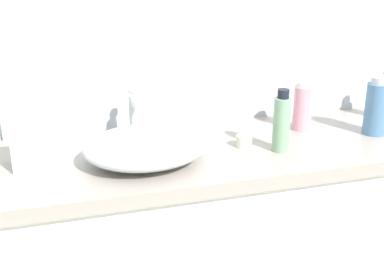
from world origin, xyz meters
TOP-DOWN VIEW (x-y plane):
  - bathroom_wall_rear at (0.00, 0.73)m, footprint 6.00×0.06m
  - sink_basin at (-0.38, 0.37)m, footprint 0.36×0.30m
  - faucet at (-0.38, 0.54)m, footprint 0.03×0.15m
  - lotion_bottle at (0.42, 0.40)m, footprint 0.08×0.08m
  - perfume_bottle at (0.20, 0.51)m, footprint 0.06×0.06m
  - spray_can at (0.05, 0.35)m, footprint 0.05×0.05m
  - tissue_box at (-0.71, 0.45)m, footprint 0.12×0.12m
  - candle_jar at (-0.05, 0.41)m, footprint 0.05×0.05m

SIDE VIEW (x-z plane):
  - candle_jar at x=-0.05m, z-range 0.89..0.93m
  - sink_basin at x=-0.38m, z-range 0.89..0.99m
  - tissue_box at x=-0.71m, z-range 0.88..1.04m
  - perfume_bottle at x=0.20m, z-range 0.89..1.06m
  - spray_can at x=0.05m, z-range 0.89..1.09m
  - lotion_bottle at x=0.42m, z-range 0.89..1.09m
  - faucet at x=-0.38m, z-range 0.91..1.09m
  - bathroom_wall_rear at x=0.00m, z-range 0.00..2.60m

